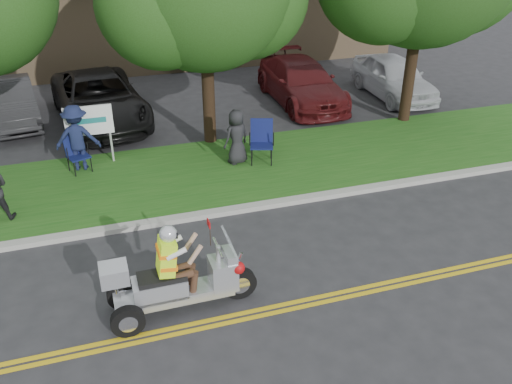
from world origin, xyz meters
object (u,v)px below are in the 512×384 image
object	(u,v)px
parked_car_left	(11,102)
parked_car_mid	(99,99)
parked_car_right	(301,82)
lawn_chair_b	(76,151)
lawn_chair_a	(262,138)
trike_scooter	(175,282)
parked_car_far_right	(394,77)

from	to	relation	value
parked_car_left	parked_car_mid	world-z (taller)	parked_car_mid
parked_car_left	parked_car_right	size ratio (longest dim) A/B	0.82
lawn_chair_b	lawn_chair_a	bearing A→B (deg)	-31.25
trike_scooter	parked_car_left	size ratio (longest dim) A/B	0.65
lawn_chair_a	parked_car_right	xyz separation A→B (m)	(2.97, 4.51, -0.01)
parked_car_left	trike_scooter	bearing A→B (deg)	-80.94
parked_car_left	parked_car_right	world-z (taller)	parked_car_right
lawn_chair_a	parked_car_left	world-z (taller)	parked_car_left
trike_scooter	parked_car_right	xyz separation A→B (m)	(6.34, 9.88, 0.12)
lawn_chair_a	lawn_chair_b	distance (m)	4.94
parked_car_left	lawn_chair_b	bearing A→B (deg)	-75.68
parked_car_mid	parked_car_right	distance (m)	7.00
parked_car_right	parked_car_mid	bearing A→B (deg)	178.97
lawn_chair_a	lawn_chair_b	world-z (taller)	lawn_chair_a
trike_scooter	lawn_chair_b	xyz separation A→B (m)	(-1.49, 6.27, 0.04)
lawn_chair_a	parked_car_far_right	bearing A→B (deg)	50.42
parked_car_mid	parked_car_right	bearing A→B (deg)	-7.16
parked_car_mid	parked_car_far_right	world-z (taller)	parked_car_mid
parked_car_left	parked_car_far_right	bearing A→B (deg)	-14.47
trike_scooter	parked_car_left	distance (m)	11.39
parked_car_left	parked_car_right	xyz separation A→B (m)	(9.76, -0.98, 0.06)
parked_car_far_right	parked_car_left	bearing A→B (deg)	176.40
trike_scooter	parked_car_far_right	size ratio (longest dim) A/B	0.62
trike_scooter	lawn_chair_b	distance (m)	6.44
trike_scooter	lawn_chair_a	size ratio (longest dim) A/B	2.34
parked_car_left	lawn_chair_a	bearing A→B (deg)	-47.38
lawn_chair_b	parked_car_far_right	xyz separation A→B (m)	(11.33, 3.20, 0.08)
trike_scooter	parked_car_mid	world-z (taller)	trike_scooter
trike_scooter	parked_car_mid	xyz separation A→B (m)	(-0.66, 10.03, 0.16)
lawn_chair_a	parked_car_mid	bearing A→B (deg)	149.05
parked_car_far_right	parked_car_right	bearing A→B (deg)	175.59
parked_car_right	parked_car_left	bearing A→B (deg)	174.42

